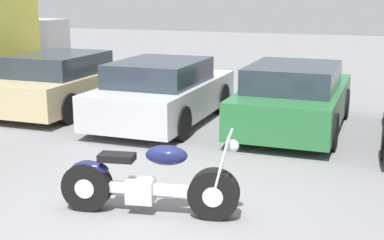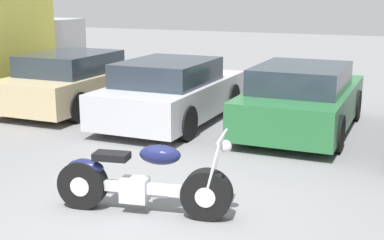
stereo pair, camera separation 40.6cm
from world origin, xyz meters
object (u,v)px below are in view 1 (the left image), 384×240
at_px(parked_car_champagne, 64,82).
at_px(parked_car_green, 294,98).
at_px(motorcycle, 147,183).
at_px(parked_car_silver, 163,92).

bearing_deg(parked_car_champagne, parked_car_green, -0.40).
bearing_deg(parked_car_champagne, motorcycle, -48.13).
distance_m(parked_car_champagne, parked_car_green, 5.37).
relative_size(motorcycle, parked_car_champagne, 0.54).
xyz_separation_m(parked_car_champagne, parked_car_green, (5.37, -0.04, 0.00)).
height_order(motorcycle, parked_car_champagne, parked_car_champagne).
bearing_deg(motorcycle, parked_car_champagne, 131.87).
bearing_deg(parked_car_green, parked_car_silver, -172.79).
xyz_separation_m(motorcycle, parked_car_silver, (-1.70, 4.51, 0.24)).
height_order(motorcycle, parked_car_green, parked_car_green).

